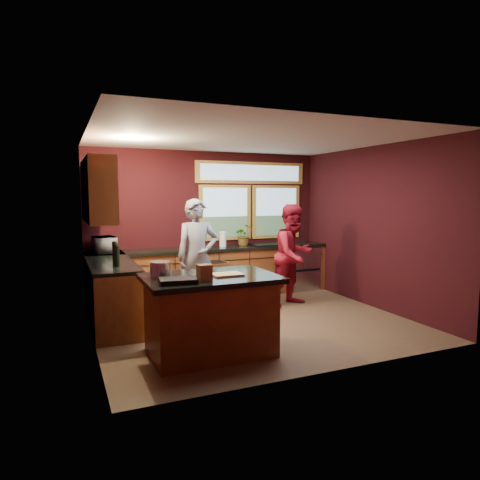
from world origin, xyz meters
TOP-DOWN VIEW (x-y plane):
  - floor at (0.00, 0.00)m, footprint 4.50×4.50m
  - room_shell at (-0.60, 0.32)m, footprint 4.52×4.02m
  - back_counter at (0.20, 1.70)m, footprint 4.50×0.64m
  - left_counter at (-1.95, 0.85)m, footprint 0.64×2.30m
  - island at (-0.99, -0.99)m, footprint 1.55×1.05m
  - person_grey at (-0.63, 0.68)m, footprint 0.68×0.46m
  - person_red at (1.07, 0.62)m, footprint 1.00×0.87m
  - microwave at (-1.92, 1.66)m, footprint 0.40×0.53m
  - potted_plant at (0.64, 1.75)m, footprint 0.36×0.31m
  - paper_towel at (0.19, 1.70)m, footprint 0.12×0.12m
  - cutting_board at (-0.79, -1.04)m, footprint 0.35×0.26m
  - stock_pot at (-1.54, -0.84)m, footprint 0.24×0.24m
  - paper_bag at (-1.14, -1.24)m, footprint 0.16×0.13m
  - black_tray at (-1.44, -1.24)m, footprint 0.43×0.33m

SIDE VIEW (x-z plane):
  - floor at x=0.00m, z-range 0.00..0.00m
  - back_counter at x=0.20m, z-range 0.00..0.93m
  - left_counter at x=-1.95m, z-range 0.00..0.93m
  - island at x=-0.99m, z-range 0.01..0.95m
  - person_red at x=1.07m, z-range 0.00..1.74m
  - person_grey at x=-0.63m, z-range 0.00..1.83m
  - cutting_board at x=-0.79m, z-range 0.94..0.96m
  - black_tray at x=-1.44m, z-range 0.94..0.99m
  - stock_pot at x=-1.54m, z-range 0.94..1.12m
  - paper_bag at x=-1.14m, z-range 0.94..1.12m
  - microwave at x=-1.92m, z-range 0.93..1.20m
  - paper_towel at x=0.19m, z-range 0.93..1.21m
  - potted_plant at x=0.64m, z-range 0.93..1.33m
  - room_shell at x=-0.60m, z-range 0.44..3.15m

